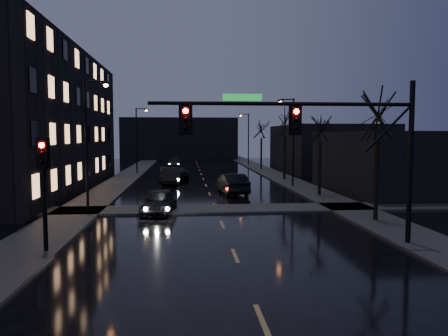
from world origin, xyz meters
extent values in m
cube|color=#2D2D2B|center=(-8.50, 35.00, 0.06)|extent=(3.00, 140.00, 0.12)
cube|color=#2D2D2B|center=(8.50, 35.00, 0.06)|extent=(3.00, 140.00, 0.12)
cube|color=#2D2D2B|center=(0.00, 18.50, 0.06)|extent=(40.00, 3.00, 0.12)
cube|color=black|center=(-16.50, 30.00, 6.00)|extent=(12.00, 30.00, 12.00)
cube|color=black|center=(15.50, 26.00, 2.50)|extent=(10.00, 14.00, 5.00)
cube|color=black|center=(17.00, 48.00, 3.00)|extent=(12.00, 18.00, 6.00)
cube|color=black|center=(-3.00, 78.00, 4.00)|extent=(22.00, 10.00, 8.00)
cylinder|color=black|center=(7.60, 9.00, 3.50)|extent=(0.22, 0.22, 7.00)
cylinder|color=black|center=(2.10, 9.00, 6.00)|extent=(11.00, 0.16, 0.16)
cylinder|color=black|center=(6.60, 9.00, 5.00)|extent=(2.05, 0.10, 2.05)
cube|color=#0C591E|center=(0.40, 9.00, 6.25)|extent=(1.60, 0.04, 0.28)
cube|color=black|center=(-1.90, 9.00, 5.35)|extent=(0.35, 0.28, 1.05)
sphere|color=#FF0705|center=(-1.90, 8.84, 5.68)|extent=(0.22, 0.22, 0.22)
cube|color=black|center=(2.60, 9.00, 5.35)|extent=(0.35, 0.28, 1.05)
sphere|color=#FF0705|center=(2.60, 8.84, 5.68)|extent=(0.22, 0.22, 0.22)
cylinder|color=black|center=(-7.50, 9.00, 2.20)|extent=(0.18, 0.18, 4.40)
cube|color=black|center=(-7.50, 9.00, 4.00)|extent=(0.35, 0.28, 1.05)
sphere|color=#FF0705|center=(-7.50, 8.84, 4.33)|extent=(0.22, 0.22, 0.22)
cylinder|color=black|center=(8.40, 14.00, 2.20)|extent=(0.24, 0.24, 4.40)
cylinder|color=black|center=(8.40, 24.00, 2.06)|extent=(0.24, 0.24, 4.12)
cylinder|color=black|center=(8.40, 36.00, 2.34)|extent=(0.24, 0.24, 4.68)
cylinder|color=black|center=(8.40, 50.00, 2.15)|extent=(0.24, 0.24, 4.29)
cylinder|color=black|center=(-7.80, 18.00, 4.00)|extent=(0.16, 0.16, 8.00)
cylinder|color=black|center=(-7.20, 18.00, 7.90)|extent=(1.20, 0.10, 0.10)
cube|color=black|center=(-6.60, 18.00, 7.80)|extent=(0.50, 0.25, 0.15)
sphere|color=orange|center=(-6.60, 18.00, 7.70)|extent=(0.28, 0.28, 0.28)
cylinder|color=black|center=(-7.80, 45.00, 4.00)|extent=(0.16, 0.16, 8.00)
cylinder|color=black|center=(-7.20, 45.00, 7.90)|extent=(1.20, 0.10, 0.10)
cube|color=black|center=(-6.60, 45.00, 7.80)|extent=(0.50, 0.25, 0.15)
sphere|color=orange|center=(-6.60, 45.00, 7.70)|extent=(0.28, 0.28, 0.28)
cylinder|color=black|center=(7.80, 30.00, 4.00)|extent=(0.16, 0.16, 8.00)
cylinder|color=black|center=(7.20, 30.00, 7.90)|extent=(1.20, 0.10, 0.10)
cube|color=black|center=(6.60, 30.00, 7.80)|extent=(0.50, 0.25, 0.15)
sphere|color=orange|center=(6.60, 30.00, 7.70)|extent=(0.28, 0.28, 0.28)
cylinder|color=black|center=(7.80, 58.00, 4.00)|extent=(0.16, 0.16, 8.00)
cylinder|color=black|center=(7.20, 58.00, 7.90)|extent=(1.20, 0.10, 0.10)
cube|color=black|center=(6.60, 58.00, 7.80)|extent=(0.50, 0.25, 0.15)
sphere|color=orange|center=(6.60, 58.00, 7.70)|extent=(0.28, 0.28, 0.28)
imported|color=black|center=(-3.52, 17.56, 0.74)|extent=(2.32, 4.55, 1.48)
imported|color=black|center=(-3.19, 33.46, 0.80)|extent=(2.28, 5.02, 1.60)
imported|color=black|center=(-3.13, 37.42, 0.83)|extent=(3.42, 6.24, 1.66)
imported|color=black|center=(-3.52, 54.67, 0.75)|extent=(2.11, 5.17, 1.50)
imported|color=black|center=(1.80, 25.85, 0.82)|extent=(2.38, 5.18, 1.65)
camera|label=1|loc=(-1.92, -8.71, 4.72)|focal=35.00mm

